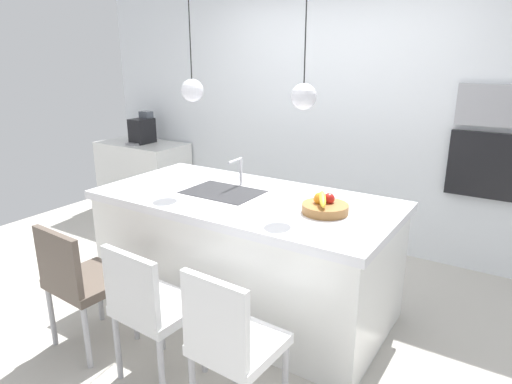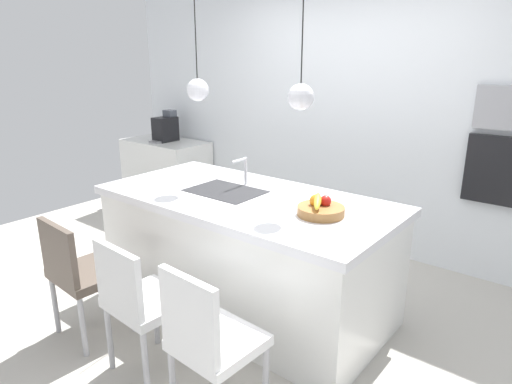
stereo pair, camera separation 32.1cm
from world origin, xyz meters
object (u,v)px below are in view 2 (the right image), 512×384
at_px(chair_far, 209,338).
at_px(oven, 503,171).
at_px(chair_middle, 139,299).
at_px(chair_near, 81,270).
at_px(coffee_machine, 165,128).
at_px(fruit_bowl, 321,209).

bearing_deg(chair_far, oven, 73.09).
distance_m(oven, chair_middle, 2.96).
height_order(chair_near, chair_far, chair_far).
xyz_separation_m(coffee_machine, oven, (3.75, 0.30, -0.01)).
relative_size(fruit_bowl, coffee_machine, 0.80).
height_order(fruit_bowl, oven, oven).
xyz_separation_m(coffee_machine, chair_middle, (2.39, -2.28, -0.48)).
bearing_deg(chair_near, oven, 52.50).
bearing_deg(coffee_machine, chair_near, -52.22).
height_order(fruit_bowl, chair_far, fruit_bowl).
bearing_deg(fruit_bowl, chair_near, -141.29).
relative_size(coffee_machine, chair_near, 0.44).
bearing_deg(chair_far, fruit_bowl, 87.46).
xyz_separation_m(oven, chair_far, (-0.79, -2.59, -0.49)).
bearing_deg(chair_near, chair_far, -0.19).
distance_m(fruit_bowl, oven, 1.76).
height_order(chair_middle, chair_far, chair_far).
distance_m(coffee_machine, oven, 3.77).
distance_m(coffee_machine, chair_near, 2.93).
xyz_separation_m(chair_near, chair_far, (1.20, -0.00, -0.01)).
height_order(fruit_bowl, coffee_machine, coffee_machine).
bearing_deg(fruit_bowl, chair_middle, -121.98).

